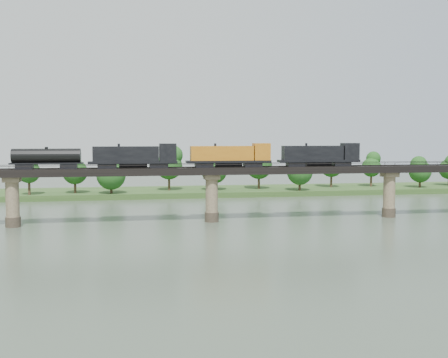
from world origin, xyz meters
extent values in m
plane|color=#394738|center=(0.00, 0.00, 0.00)|extent=(400.00, 400.00, 0.00)
cube|color=#2B491D|center=(0.00, 85.00, 0.80)|extent=(300.00, 24.00, 1.60)
cylinder|color=#473A2D|center=(-40.00, 30.00, 1.00)|extent=(3.00, 3.00, 2.00)
cylinder|color=#917F5F|center=(-40.00, 30.00, 5.50)|extent=(2.60, 2.60, 9.00)
cube|color=#917F5F|center=(-40.00, 30.00, 9.50)|extent=(3.20, 3.20, 1.00)
cylinder|color=#473A2D|center=(0.00, 30.00, 1.00)|extent=(3.00, 3.00, 2.00)
cylinder|color=#917F5F|center=(0.00, 30.00, 5.50)|extent=(2.60, 2.60, 9.00)
cube|color=#917F5F|center=(0.00, 30.00, 9.50)|extent=(3.20, 3.20, 1.00)
cylinder|color=#473A2D|center=(40.00, 30.00, 1.00)|extent=(3.00, 3.00, 2.00)
cylinder|color=#917F5F|center=(40.00, 30.00, 5.50)|extent=(2.60, 2.60, 9.00)
cube|color=#917F5F|center=(40.00, 30.00, 9.50)|extent=(3.20, 3.20, 1.00)
cube|color=black|center=(0.00, 30.00, 10.75)|extent=(220.00, 5.00, 1.50)
cube|color=black|center=(0.00, 29.25, 11.58)|extent=(220.00, 0.12, 0.16)
cube|color=black|center=(0.00, 30.75, 11.58)|extent=(220.00, 0.12, 0.16)
cube|color=black|center=(0.00, 27.60, 12.20)|extent=(220.00, 0.10, 0.10)
cube|color=black|center=(0.00, 32.40, 12.20)|extent=(220.00, 0.10, 0.10)
cube|color=black|center=(0.00, 27.60, 11.85)|extent=(0.08, 0.08, 0.70)
cube|color=black|center=(0.00, 32.40, 11.85)|extent=(0.08, 0.08, 0.70)
cylinder|color=#382619|center=(-44.43, 76.31, 3.35)|extent=(0.70, 0.70, 3.51)
sphere|color=#134313|center=(-44.43, 76.31, 8.03)|extent=(6.31, 6.31, 6.31)
sphere|color=#134313|center=(-44.43, 76.31, 10.96)|extent=(4.73, 4.73, 4.73)
cylinder|color=#382619|center=(-32.24, 78.84, 3.27)|extent=(0.70, 0.70, 3.34)
sphere|color=#134313|center=(-32.24, 78.84, 7.73)|extent=(7.18, 7.18, 7.18)
sphere|color=#134313|center=(-32.24, 78.84, 10.52)|extent=(5.39, 5.39, 5.39)
cylinder|color=#382619|center=(-22.01, 76.15, 3.01)|extent=(0.70, 0.70, 2.83)
sphere|color=#134313|center=(-22.01, 76.15, 6.78)|extent=(8.26, 8.26, 8.26)
sphere|color=#134313|center=(-22.01, 76.15, 9.14)|extent=(6.19, 6.19, 6.19)
cylinder|color=#382619|center=(-5.04, 82.68, 3.58)|extent=(0.70, 0.70, 3.96)
sphere|color=#134313|center=(-5.04, 82.68, 8.87)|extent=(8.07, 8.07, 8.07)
sphere|color=#134313|center=(-5.04, 82.68, 12.17)|extent=(6.05, 6.05, 6.05)
cylinder|color=#382619|center=(8.52, 81.14, 3.23)|extent=(0.70, 0.70, 3.27)
sphere|color=#134313|center=(8.52, 81.14, 7.59)|extent=(8.03, 8.03, 8.03)
sphere|color=#134313|center=(8.52, 81.14, 10.31)|extent=(6.02, 6.02, 6.02)
cylinder|color=#382619|center=(22.65, 82.31, 3.56)|extent=(0.70, 0.70, 3.92)
sphere|color=#134313|center=(22.65, 82.31, 8.79)|extent=(8.29, 8.29, 8.29)
sphere|color=#134313|center=(22.65, 82.31, 12.05)|extent=(6.21, 6.21, 6.21)
cylinder|color=#382619|center=(33.59, 75.35, 3.11)|extent=(0.70, 0.70, 3.02)
sphere|color=#134313|center=(33.59, 75.35, 7.15)|extent=(7.74, 7.74, 7.74)
sphere|color=#134313|center=(33.59, 75.35, 9.67)|extent=(5.80, 5.80, 5.80)
cylinder|color=#382619|center=(46.81, 84.03, 3.50)|extent=(0.70, 0.70, 3.80)
sphere|color=#134313|center=(46.81, 84.03, 8.56)|extent=(7.47, 7.47, 7.47)
sphere|color=#134313|center=(46.81, 84.03, 11.73)|extent=(5.60, 5.60, 5.60)
cylinder|color=#382619|center=(60.48, 84.26, 3.29)|extent=(0.70, 0.70, 3.38)
sphere|color=#134313|center=(60.48, 84.26, 7.80)|extent=(6.23, 6.23, 6.23)
sphere|color=#134313|center=(60.48, 84.26, 10.62)|extent=(4.67, 4.67, 4.67)
cylinder|color=#382619|center=(74.35, 78.39, 2.99)|extent=(0.70, 0.70, 2.77)
sphere|color=#134313|center=(74.35, 78.39, 6.68)|extent=(7.04, 7.04, 7.04)
sphere|color=#134313|center=(74.35, 78.39, 8.99)|extent=(5.28, 5.28, 5.28)
cube|color=black|center=(28.67, 30.00, 12.02)|extent=(3.78, 2.27, 1.04)
cube|color=black|center=(18.27, 30.00, 12.02)|extent=(3.78, 2.27, 1.04)
cube|color=black|center=(23.47, 30.00, 12.68)|extent=(17.97, 2.84, 0.47)
cube|color=black|center=(22.05, 30.00, 14.43)|extent=(13.24, 2.55, 3.03)
cube|color=black|center=(30.56, 30.00, 14.72)|extent=(3.40, 2.84, 3.59)
cylinder|color=black|center=(23.47, 30.00, 12.16)|extent=(5.67, 1.32, 1.32)
cube|color=black|center=(8.81, 30.00, 12.02)|extent=(3.78, 2.27, 1.04)
cube|color=black|center=(-1.59, 30.00, 12.02)|extent=(3.78, 2.27, 1.04)
cube|color=black|center=(3.61, 30.00, 12.68)|extent=(17.97, 2.84, 0.47)
cube|color=#BC7017|center=(2.19, 30.00, 14.43)|extent=(13.24, 2.55, 3.03)
cube|color=#BC7017|center=(10.70, 30.00, 14.72)|extent=(3.40, 2.84, 3.59)
cylinder|color=black|center=(3.61, 30.00, 12.16)|extent=(5.67, 1.32, 1.32)
cube|color=black|center=(-11.05, 30.00, 12.02)|extent=(3.78, 2.27, 1.04)
cube|color=black|center=(-21.46, 30.00, 12.02)|extent=(3.78, 2.27, 1.04)
cube|color=black|center=(-16.25, 30.00, 12.68)|extent=(17.97, 2.84, 0.47)
cube|color=black|center=(-17.67, 30.00, 14.43)|extent=(13.24, 2.55, 3.03)
cube|color=black|center=(-9.16, 30.00, 14.72)|extent=(3.40, 2.84, 3.59)
cylinder|color=black|center=(-16.25, 30.00, 12.16)|extent=(5.67, 1.32, 1.32)
cube|color=black|center=(-29.02, 30.00, 12.02)|extent=(3.31, 2.08, 1.04)
cube|color=black|center=(-37.53, 30.00, 12.02)|extent=(3.31, 2.08, 1.04)
cube|color=black|center=(-33.28, 30.00, 12.63)|extent=(14.19, 2.27, 0.28)
cylinder|color=black|center=(-33.28, 30.00, 14.15)|extent=(13.24, 2.84, 2.84)
cylinder|color=black|center=(-33.28, 30.00, 15.66)|extent=(0.66, 0.66, 0.47)
camera|label=1|loc=(-17.48, -86.09, 18.29)|focal=45.00mm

